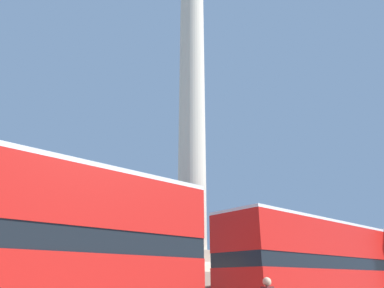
{
  "coord_description": "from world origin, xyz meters",
  "views": [
    {
      "loc": [
        -11.02,
        -14.63,
        1.7
      ],
      "look_at": [
        0.0,
        0.0,
        8.98
      ],
      "focal_mm": 32.0,
      "sensor_mm": 36.0,
      "label": 1
    }
  ],
  "objects": [
    {
      "name": "monument_column",
      "position": [
        0.0,
        0.0,
        8.49
      ],
      "size": [
        4.59,
        4.59,
        24.23
      ],
      "color": "#BCB29E",
      "rests_on": "ground_plane"
    },
    {
      "name": "bus_c",
      "position": [
        3.84,
        -4.65,
        2.36
      ],
      "size": [
        11.51,
        3.43,
        4.27
      ],
      "rotation": [
        0.0,
        0.0,
        0.06
      ],
      "color": "red",
      "rests_on": "ground_plane"
    },
    {
      "name": "street_lamp",
      "position": [
        3.82,
        -1.92,
        2.68
      ],
      "size": [
        0.36,
        0.36,
        5.29
      ],
      "color": "black",
      "rests_on": "ground_plane"
    }
  ]
}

